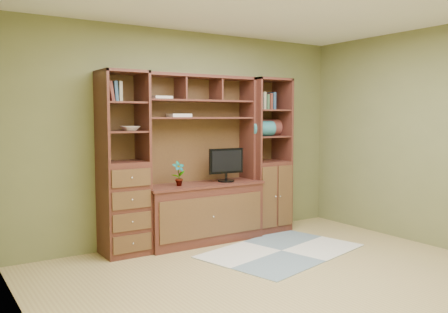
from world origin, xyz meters
TOP-DOWN VIEW (x-y plane):
  - room at (0.00, 0.00)m, footprint 4.60×4.10m
  - center_hutch at (0.03, 1.73)m, footprint 1.54×0.53m
  - left_tower at (-0.97, 1.77)m, footprint 0.50×0.45m
  - right_tower at (1.06, 1.77)m, footprint 0.55×0.45m
  - rug at (0.57, 0.87)m, footprint 1.99×1.56m
  - monitor at (0.35, 1.70)m, footprint 0.48×0.24m
  - orchid at (-0.32, 1.70)m, footprint 0.16×0.11m
  - magazines at (-0.24, 1.82)m, footprint 0.26×0.19m
  - bowl at (-0.88, 1.77)m, footprint 0.21×0.21m
  - blanket_teal at (0.92, 1.73)m, footprint 0.34×0.20m
  - blanket_red at (1.18, 1.85)m, footprint 0.40×0.22m

SIDE VIEW (x-z plane):
  - rug at x=0.57m, z-range 0.00..0.01m
  - orchid at x=-0.32m, z-range 0.73..1.02m
  - monitor at x=0.35m, z-range 0.73..1.31m
  - center_hutch at x=0.03m, z-range 0.00..2.05m
  - left_tower at x=-0.97m, z-range 0.00..2.05m
  - right_tower at x=1.06m, z-range 0.00..2.05m
  - room at x=0.00m, z-range -0.02..2.62m
  - blanket_teal at x=0.92m, z-range 1.29..1.49m
  - blanket_red at x=1.18m, z-range 1.29..1.51m
  - bowl at x=-0.88m, z-range 1.39..1.44m
  - magazines at x=-0.24m, z-range 1.54..1.58m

